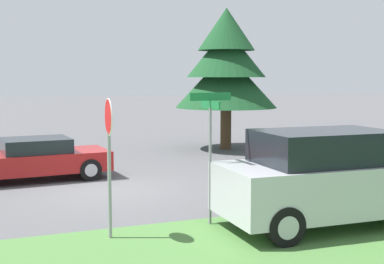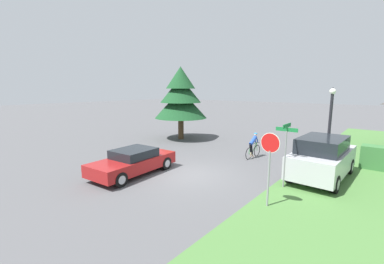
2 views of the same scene
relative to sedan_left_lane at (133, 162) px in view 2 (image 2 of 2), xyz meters
name	(u,v)px [view 2 (image 2 of 2)]	position (x,y,z in m)	size (l,w,h in m)	color
ground_plane	(189,175)	(2.19, 1.62, -0.62)	(140.00, 140.00, 0.00)	#515154
sedan_left_lane	(133,162)	(0.00, 0.00, 0.00)	(2.12, 4.45, 1.24)	maroon
cyclist	(253,146)	(3.21, 6.49, 0.11)	(0.44, 1.74, 1.52)	black
parked_suv_right	(322,158)	(7.32, 5.13, 0.36)	(2.17, 4.67, 1.97)	#B7B7BC
stop_sign	(270,155)	(6.53, 0.76, 1.25)	(0.70, 0.07, 2.66)	gray
street_lamp	(330,120)	(7.13, 7.19, 1.93)	(0.31, 0.31, 4.23)	black
street_name_sign	(286,144)	(6.35, 2.90, 1.27)	(0.90, 0.90, 2.73)	gray
conifer_tall_near	(181,96)	(-4.13, 8.23, 2.91)	(4.26, 4.26, 5.91)	#4C3823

